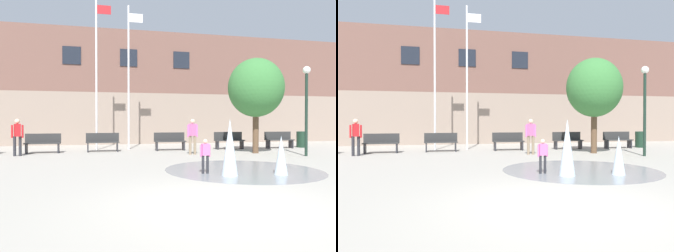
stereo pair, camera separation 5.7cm
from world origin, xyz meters
The scene contains 16 objects.
ground_plane centered at (0.00, 0.00, 0.00)m, with size 100.00×100.00×0.00m, color #9E998E.
library_building centered at (0.00, 18.62, 3.68)m, with size 36.00×6.05×7.36m.
splash_fountain centered at (1.96, 3.13, 0.51)m, with size 4.76×4.76×1.56m.
park_bench_left_of_flagpoles centered at (-4.52, 10.71, 0.48)m, with size 1.60×0.44×0.91m.
park_bench_under_left_flagpole centered at (-1.79, 10.85, 0.48)m, with size 1.60×0.44×0.91m.
park_bench_center centered at (1.57, 10.78, 0.48)m, with size 1.60×0.44×0.91m.
park_bench_near_trashcan centered at (4.84, 10.86, 0.48)m, with size 1.60×0.44×0.91m.
park_bench_far_right centered at (7.70, 10.68, 0.48)m, with size 1.60×0.44×0.91m.
teen_by_trashcan centered at (-5.40, 9.63, 0.93)m, with size 0.50×0.39×1.59m.
child_in_fountain centered at (0.86, 3.42, 0.58)m, with size 0.31×0.13×0.99m.
adult_in_red centered at (2.08, 8.54, 0.93)m, with size 0.50×0.33×1.59m.
flagpole_left centered at (-2.03, 11.86, 4.18)m, with size 0.80×0.10×7.86m.
flagpole_right centered at (-0.38, 11.86, 4.02)m, with size 0.80×0.10×7.55m.
lamp_post_right_lane centered at (6.63, 6.86, 2.51)m, with size 0.32×0.32×3.83m.
trash_can centered at (9.30, 10.95, 0.45)m, with size 0.56×0.56×0.90m, color #193323.
street_tree_near_building centered at (5.14, 8.51, 3.03)m, with size 2.57×2.57×4.41m.
Camera 1 is at (-2.27, -5.40, 1.51)m, focal length 35.00 mm.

